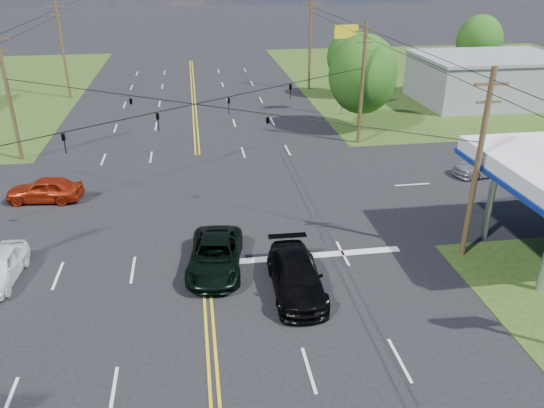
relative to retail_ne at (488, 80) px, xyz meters
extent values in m
plane|color=black|center=(-30.00, -20.00, -2.20)|extent=(280.00, 280.00, 0.00)
cube|color=#254114|center=(5.00, 12.00, -2.20)|extent=(46.00, 48.00, 0.03)
cube|color=silver|center=(-25.00, -28.00, -2.20)|extent=(10.00, 0.50, 0.02)
cube|color=gray|center=(0.00, 0.00, 0.00)|extent=(14.00, 10.00, 4.40)
cylinder|color=#A5A5AA|center=(-15.00, -27.50, 0.12)|extent=(0.36, 0.36, 4.65)
cylinder|color=#42321C|center=(-17.00, -29.00, 2.55)|extent=(0.28, 0.28, 9.50)
cube|color=#42321C|center=(-17.00, -29.00, 6.50)|extent=(1.60, 0.12, 0.12)
cube|color=#42321C|center=(-17.00, -29.00, 5.70)|extent=(1.20, 0.10, 0.10)
cylinder|color=#42321C|center=(-43.00, -11.00, 2.55)|extent=(0.28, 0.28, 9.50)
cylinder|color=#42321C|center=(-17.00, -11.00, 2.55)|extent=(0.28, 0.28, 9.50)
cube|color=#42321C|center=(-17.00, -11.00, 6.50)|extent=(1.60, 0.12, 0.12)
cube|color=#42321C|center=(-17.00, -11.00, 5.70)|extent=(1.20, 0.10, 0.10)
cylinder|color=#42321C|center=(-43.00, 8.00, 2.80)|extent=(0.28, 0.28, 10.00)
cube|color=#42321C|center=(-43.00, 8.00, 7.00)|extent=(1.60, 0.12, 0.12)
cube|color=#42321C|center=(-43.00, 8.00, 6.20)|extent=(1.20, 0.10, 0.10)
cylinder|color=#42321C|center=(-17.00, 8.00, 2.80)|extent=(0.28, 0.28, 10.00)
cube|color=#42321C|center=(-17.00, 8.00, 7.00)|extent=(1.60, 0.12, 0.12)
cube|color=#42321C|center=(-17.00, 8.00, 6.20)|extent=(1.20, 0.10, 0.10)
imported|color=black|center=(-36.50, -24.50, 3.22)|extent=(0.17, 0.21, 1.05)
imported|color=black|center=(-32.08, -21.44, 3.22)|extent=(0.17, 0.21, 1.05)
imported|color=black|center=(-27.92, -18.56, 3.22)|extent=(0.17, 0.21, 1.05)
imported|color=black|center=(-23.50, -15.50, 3.22)|extent=(0.17, 0.21, 1.05)
imported|color=black|center=(-33.90, -17.30, 3.50)|extent=(1.24, 0.26, 0.50)
imported|color=black|center=(-26.10, -22.70, 3.50)|extent=(1.24, 0.26, 0.50)
cylinder|color=black|center=(-17.00, -22.00, 6.70)|extent=(0.04, 100.00, 0.04)
cylinder|color=black|center=(-17.00, -22.00, 6.10)|extent=(0.04, 100.00, 0.04)
cylinder|color=#42321C|center=(-16.00, -8.00, -0.55)|extent=(0.36, 0.36, 3.30)
ellipsoid|color=#174A13|center=(-16.00, -8.00, 2.67)|extent=(5.70, 5.70, 6.60)
cylinder|color=#42321C|center=(-13.50, 4.00, -0.77)|extent=(0.36, 0.36, 2.86)
ellipsoid|color=#174A13|center=(-13.50, 4.00, 2.03)|extent=(4.94, 4.94, 5.72)
cylinder|color=#42321C|center=(4.00, 10.00, -0.66)|extent=(0.36, 0.36, 3.08)
ellipsoid|color=#174A13|center=(4.00, 10.00, 2.35)|extent=(5.32, 5.32, 6.16)
imported|color=black|center=(-29.50, -28.50, -1.45)|extent=(3.16, 5.67, 1.50)
imported|color=black|center=(-26.01, -30.90, -1.41)|extent=(2.31, 5.49, 1.58)
imported|color=#96200A|center=(-39.49, -19.00, -1.43)|extent=(4.68, 2.31, 1.53)
imported|color=#B6B6BB|center=(-10.24, -19.00, -1.49)|extent=(5.08, 2.57, 1.41)
cylinder|color=#A5A5AA|center=(-16.16, -2.95, 1.93)|extent=(0.20, 0.20, 8.26)
cube|color=yellow|center=(-16.16, -2.95, 5.46)|extent=(2.28, 0.66, 1.14)
camera|label=1|loc=(-30.09, -50.66, 11.67)|focal=35.00mm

